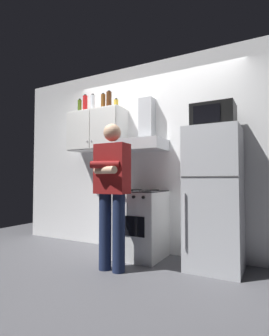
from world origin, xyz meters
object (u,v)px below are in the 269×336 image
bottle_olive_oil (80,107)px  microwave (213,117)px  upper_cabinet (97,131)px  bottle_spice_jar (116,104)px  person_standing (112,189)px  bottle_vodka_clear (93,104)px  bottle_soda_red (85,104)px  bottle_beer_brown (103,102)px  range_hood (144,137)px  stove_oven (140,224)px  refrigerator (214,198)px  bottle_rum_dark (109,101)px

bottle_olive_oil → microwave: bearing=-3.4°
upper_cabinet → bottle_spice_jar: bearing=-1.2°
person_standing → bottle_vodka_clear: bearing=138.2°
bottle_soda_red → bottle_beer_brown: size_ratio=1.13×
bottle_olive_oil → range_hood: bearing=-0.9°
bottle_soda_red → bottle_spice_jar: size_ratio=2.13×
stove_oven → refrigerator: 1.02m
bottle_vodka_clear → bottle_spice_jar: bottle_vodka_clear is taller
bottle_spice_jar → bottle_vodka_clear: bearing=175.0°
stove_oven → bottle_olive_oil: bottle_olive_oil is taller
bottle_vodka_clear → stove_oven: bearing=-9.9°
bottle_vodka_clear → bottle_olive_oil: bearing=-177.1°
bottle_vodka_clear → bottle_soda_red: bearing=-175.3°
upper_cabinet → microwave: 1.75m
refrigerator → bottle_rum_dark: (-1.54, 0.13, 1.38)m
upper_cabinet → refrigerator: (1.75, -0.12, -0.95)m
bottle_olive_oil → bottle_vodka_clear: bearing=2.9°
range_hood → refrigerator: bearing=-7.5°
bottle_rum_dark → stove_oven: bearing=-12.9°
bottle_beer_brown → bottle_rum_dark: bottle_rum_dark is taller
bottle_spice_jar → bottle_beer_brown: bearing=174.3°
bottle_spice_jar → bottle_rum_dark: (-0.14, 0.02, 0.07)m
upper_cabinet → bottle_vodka_clear: bottle_vodka_clear is taller
range_hood → bottle_soda_red: bearing=178.9°
person_standing → bottle_soda_red: bottle_soda_red is taller
range_hood → bottle_spice_jar: bearing=-178.9°
bottle_vodka_clear → microwave: bearing=-4.3°
bottle_olive_oil → bottle_vodka_clear: 0.25m
stove_oven → microwave: size_ratio=1.82×
bottle_rum_dark → bottle_beer_brown: bearing=175.9°
upper_cabinet → bottle_vodka_clear: 0.45m
bottle_beer_brown → bottle_olive_oil: bearing=179.7°
microwave → person_standing: bearing=-148.0°
upper_cabinet → bottle_vodka_clear: bearing=162.5°
person_standing → bottle_rum_dark: (-0.54, 0.74, 1.28)m
upper_cabinet → stove_oven: (0.80, -0.13, -1.32)m
refrigerator → person_standing: 1.17m
person_standing → bottle_beer_brown: (-0.65, 0.75, 1.27)m
upper_cabinet → range_hood: 0.81m
refrigerator → bottle_beer_brown: bottle_beer_brown is taller
person_standing → bottle_rum_dark: bearing=125.9°
stove_oven → bottle_beer_brown: bottle_beer_brown is taller
stove_oven → range_hood: bearing=90.0°
refrigerator → bottle_rum_dark: bottle_rum_dark is taller
range_hood → microwave: bearing=-6.5°
stove_oven → range_hood: size_ratio=1.17×
bottle_olive_oil → bottle_vodka_clear: (0.25, 0.01, 0.02)m
person_standing → bottle_vodka_clear: bottle_vodka_clear is taller
upper_cabinet → stove_oven: 1.55m
bottle_vodka_clear → upper_cabinet: bearing=-17.5°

